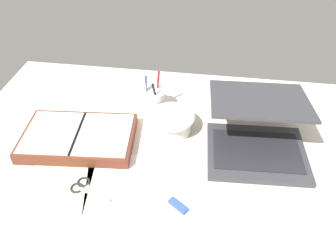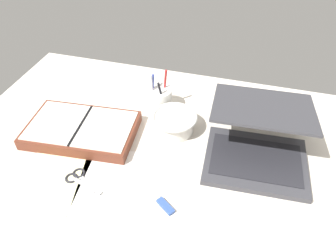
{
  "view_description": "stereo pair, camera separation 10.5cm",
  "coord_description": "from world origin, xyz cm",
  "px_view_note": "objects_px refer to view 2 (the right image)",
  "views": [
    {
      "loc": [
        12.36,
        -72.15,
        78.36
      ],
      "look_at": [
        1.2,
        6.4,
        9.0
      ],
      "focal_mm": 35.0,
      "sensor_mm": 36.0,
      "label": 1
    },
    {
      "loc": [
        22.66,
        -69.99,
        78.36
      ],
      "look_at": [
        1.2,
        6.4,
        9.0
      ],
      "focal_mm": 35.0,
      "sensor_mm": 36.0,
      "label": 2
    }
  ],
  "objects_px": {
    "bowl": "(174,122)",
    "pen_cup": "(159,99)",
    "planner": "(82,130)",
    "scissors": "(78,178)",
    "laptop": "(258,142)"
  },
  "relations": [
    {
      "from": "laptop",
      "to": "scissors",
      "type": "bearing_deg",
      "value": -156.99
    },
    {
      "from": "bowl",
      "to": "planner",
      "type": "distance_m",
      "value": 0.32
    },
    {
      "from": "pen_cup",
      "to": "scissors",
      "type": "xyz_separation_m",
      "value": [
        -0.14,
        -0.39,
        -0.04
      ]
    },
    {
      "from": "scissors",
      "to": "bowl",
      "type": "bearing_deg",
      "value": 80.56
    },
    {
      "from": "scissors",
      "to": "laptop",
      "type": "bearing_deg",
      "value": 53.59
    },
    {
      "from": "laptop",
      "to": "pen_cup",
      "type": "distance_m",
      "value": 0.4
    },
    {
      "from": "pen_cup",
      "to": "planner",
      "type": "distance_m",
      "value": 0.3
    },
    {
      "from": "pen_cup",
      "to": "laptop",
      "type": "bearing_deg",
      "value": -21.92
    },
    {
      "from": "laptop",
      "to": "bowl",
      "type": "xyz_separation_m",
      "value": [
        -0.28,
        0.05,
        -0.02
      ]
    },
    {
      "from": "laptop",
      "to": "planner",
      "type": "xyz_separation_m",
      "value": [
        -0.58,
        -0.06,
        -0.03
      ]
    },
    {
      "from": "scissors",
      "to": "pen_cup",
      "type": "bearing_deg",
      "value": 98.55
    },
    {
      "from": "bowl",
      "to": "planner",
      "type": "height_order",
      "value": "bowl"
    },
    {
      "from": "bowl",
      "to": "pen_cup",
      "type": "bearing_deg",
      "value": 129.46
    },
    {
      "from": "bowl",
      "to": "pen_cup",
      "type": "xyz_separation_m",
      "value": [
        -0.08,
        0.1,
        0.01
      ]
    },
    {
      "from": "pen_cup",
      "to": "planner",
      "type": "xyz_separation_m",
      "value": [
        -0.21,
        -0.21,
        -0.02
      ]
    }
  ]
}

